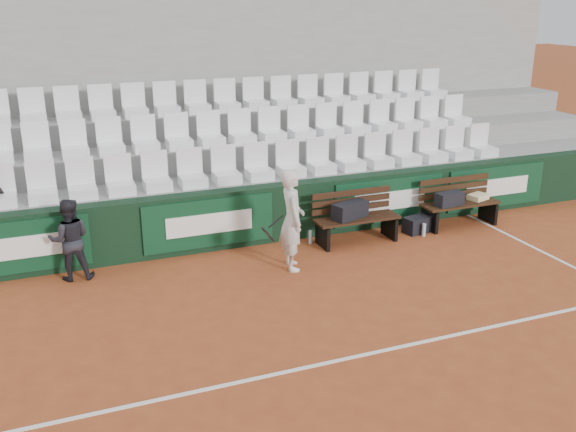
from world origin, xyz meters
The scene contains 20 objects.
ground centered at (0.00, 0.00, 0.00)m, with size 80.00×80.00×0.00m, color #A14924.
court_baseline centered at (0.00, 0.00, 0.00)m, with size 18.00×0.06×0.01m, color white.
back_barrier centered at (0.07, 3.99, 0.50)m, with size 18.00×0.34×1.00m.
grandstand_tier_front centered at (0.00, 4.62, 0.50)m, with size 18.00×0.95×1.00m, color gray.
grandstand_tier_mid centered at (0.00, 5.58, 0.72)m, with size 18.00×0.95×1.45m, color gray.
grandstand_tier_back centered at (0.00, 6.53, 0.95)m, with size 18.00×0.95×1.90m, color gray.
grandstand_rear_wall centered at (0.00, 7.15, 2.20)m, with size 18.00×0.30×4.40m, color #9A9A97.
seat_row_front centered at (0.00, 4.45, 1.31)m, with size 11.90×0.44×0.63m, color white.
seat_row_mid centered at (0.00, 5.40, 1.77)m, with size 11.90×0.44×0.63m, color white.
seat_row_back centered at (0.00, 6.35, 2.21)m, with size 11.90×0.44×0.63m, color white.
bench_left centered at (2.30, 3.36, 0.23)m, with size 1.50×0.56×0.45m, color #341C0F.
bench_right centered at (4.47, 3.41, 0.23)m, with size 1.50×0.56×0.45m, color #351F10.
sports_bag_left centered at (2.18, 3.40, 0.59)m, with size 0.65×0.28×0.28m, color black.
sports_bag_right centered at (4.18, 3.36, 0.57)m, with size 0.52×0.24×0.24m, color black.
towel centered at (4.89, 3.46, 0.50)m, with size 0.36×0.26×0.10m, color beige.
sports_bag_ground centered at (3.54, 3.39, 0.15)m, with size 0.48×0.29×0.29m, color black.
water_bottle_near centered at (1.53, 3.59, 0.12)m, with size 0.07×0.07×0.24m, color silver.
water_bottle_far centered at (3.55, 3.18, 0.12)m, with size 0.07×0.07×0.24m, color #AEC0C5.
tennis_player centered at (0.84, 2.74, 0.80)m, with size 0.73×0.64×1.61m.
ball_kid centered at (-2.40, 3.57, 0.63)m, with size 0.62×0.48×1.27m, color black.
Camera 1 is at (-2.63, -5.92, 4.10)m, focal length 40.00 mm.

